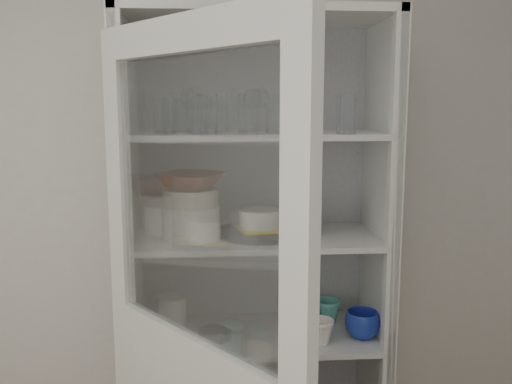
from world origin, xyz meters
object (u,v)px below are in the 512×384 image
(goblet_3, at_px, (304,109))
(grey_bowl_stack, at_px, (306,217))
(white_canister, at_px, (172,313))
(glass_platter, at_px, (260,232))
(yellow_trivet, at_px, (260,228))
(pantry_cabinet, at_px, (255,307))
(goblet_0, at_px, (200,110))
(goblet_1, at_px, (260,107))
(mug_white, at_px, (320,332))
(goblet_2, at_px, (252,108))
(mug_teal, at_px, (328,311))
(plate_stack_back, at_px, (172,217))
(mug_blue, at_px, (362,325))
(cream_bowl, at_px, (191,197))
(terracotta_bowl, at_px, (191,181))
(teal_jar, at_px, (297,315))
(white_ramekin, at_px, (260,218))
(plate_stack_front, at_px, (191,222))
(measuring_cups, at_px, (212,335))

(goblet_3, relative_size, grey_bowl_stack, 1.23)
(white_canister, bearing_deg, glass_platter, -7.18)
(yellow_trivet, bearing_deg, white_canister, 172.82)
(pantry_cabinet, xyz_separation_m, goblet_0, (-0.21, 0.01, 0.80))
(goblet_0, relative_size, goblet_1, 0.88)
(goblet_1, bearing_deg, mug_white, -49.95)
(goblet_2, distance_m, goblet_3, 0.21)
(goblet_1, xyz_separation_m, mug_teal, (0.28, -0.06, -0.84))
(plate_stack_back, distance_m, white_canister, 0.39)
(goblet_1, bearing_deg, goblet_2, -150.02)
(mug_blue, bearing_deg, cream_bowl, -178.23)
(glass_platter, relative_size, yellow_trivet, 2.16)
(cream_bowl, xyz_separation_m, white_canister, (-0.09, 0.08, -0.49))
(goblet_1, distance_m, mug_teal, 0.89)
(goblet_2, xyz_separation_m, mug_blue, (0.42, -0.19, -0.84))
(glass_platter, relative_size, mug_teal, 3.20)
(terracotta_bowl, bearing_deg, glass_platter, 8.48)
(grey_bowl_stack, bearing_deg, teal_jar, 148.28)
(white_ramekin, bearing_deg, goblet_0, 161.94)
(goblet_2, bearing_deg, goblet_3, 0.27)
(pantry_cabinet, bearing_deg, goblet_3, 12.26)
(pantry_cabinet, xyz_separation_m, white_ramekin, (0.02, -0.06, 0.39))
(goblet_2, xyz_separation_m, mug_teal, (0.31, -0.04, -0.84))
(goblet_2, xyz_separation_m, glass_platter, (0.02, -0.10, -0.48))
(goblet_2, distance_m, glass_platter, 0.49)
(plate_stack_front, bearing_deg, goblet_0, 73.20)
(glass_platter, relative_size, measuring_cups, 3.17)
(plate_stack_front, xyz_separation_m, yellow_trivet, (0.26, 0.04, -0.04))
(plate_stack_front, height_order, cream_bowl, cream_bowl)
(plate_stack_back, distance_m, terracotta_bowl, 0.23)
(goblet_3, bearing_deg, goblet_2, -179.73)
(mug_blue, height_order, mug_white, mug_blue)
(terracotta_bowl, bearing_deg, white_canister, 136.37)
(goblet_0, bearing_deg, mug_blue, -14.64)
(goblet_1, bearing_deg, white_canister, -167.68)
(terracotta_bowl, height_order, mug_teal, terracotta_bowl)
(measuring_cups, bearing_deg, teal_jar, 13.49)
(white_canister, bearing_deg, plate_stack_front, -43.63)
(teal_jar, relative_size, white_canister, 0.85)
(teal_jar, distance_m, white_canister, 0.51)
(goblet_3, bearing_deg, mug_teal, -20.56)
(white_canister, bearing_deg, goblet_2, 10.41)
(cream_bowl, bearing_deg, mug_white, -10.61)
(mug_teal, bearing_deg, glass_platter, -163.40)
(goblet_2, xyz_separation_m, white_canister, (-0.33, -0.06, -0.82))
(measuring_cups, bearing_deg, grey_bowl_stack, 9.85)
(cream_bowl, distance_m, measuring_cups, 0.54)
(pantry_cabinet, bearing_deg, cream_bowl, -157.70)
(goblet_3, relative_size, cream_bowl, 0.83)
(pantry_cabinet, xyz_separation_m, teal_jar, (0.17, -0.05, -0.02))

